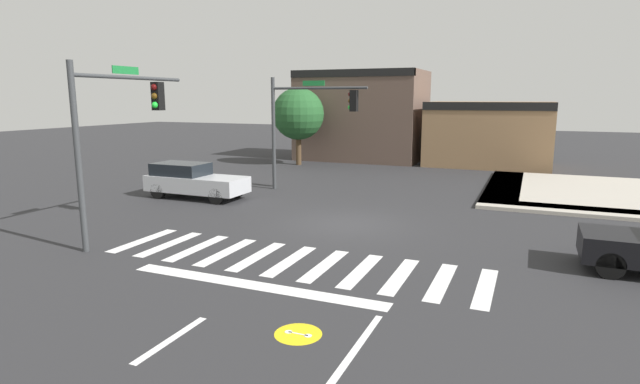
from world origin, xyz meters
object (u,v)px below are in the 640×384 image
(traffic_signal_southwest, at_px, (118,119))
(car_silver, at_px, (193,180))
(roadside_tree, at_px, (298,114))
(traffic_signal_northwest, at_px, (308,114))

(traffic_signal_southwest, xyz_separation_m, car_silver, (-2.07, 6.27, -3.00))
(roadside_tree, bearing_deg, traffic_signal_southwest, -82.02)
(car_silver, distance_m, roadside_tree, 12.45)
(traffic_signal_southwest, distance_m, roadside_tree, 18.62)
(car_silver, relative_size, roadside_tree, 0.89)
(traffic_signal_southwest, height_order, roadside_tree, traffic_signal_southwest)
(traffic_signal_southwest, bearing_deg, car_silver, 18.24)
(car_silver, height_order, roadside_tree, roadside_tree)
(traffic_signal_southwest, xyz_separation_m, traffic_signal_northwest, (2.08, 9.71, -0.10))
(traffic_signal_southwest, distance_m, car_silver, 7.25)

